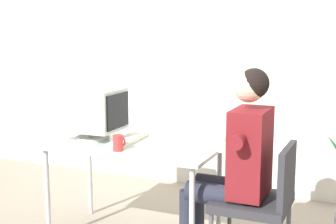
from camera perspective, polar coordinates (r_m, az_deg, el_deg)
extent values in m
cube|color=silver|center=(4.62, 7.40, 9.21)|extent=(8.00, 0.10, 3.00)
cylinder|color=#B7B7BC|center=(3.70, -13.88, -9.36)|extent=(0.04, 0.04, 0.70)
cylinder|color=#B7B7BC|center=(3.18, 2.80, -12.34)|extent=(0.04, 0.04, 0.70)
cylinder|color=#B7B7BC|center=(4.14, -9.10, -7.11)|extent=(0.04, 0.04, 0.70)
cylinder|color=#B7B7BC|center=(3.68, 5.98, -9.23)|extent=(0.04, 0.04, 0.70)
cube|color=silver|center=(3.53, -4.05, -3.90)|extent=(1.24, 0.69, 0.03)
cylinder|color=silver|center=(3.70, -8.72, -2.99)|extent=(0.24, 0.24, 0.02)
cylinder|color=silver|center=(3.69, -8.74, -2.42)|extent=(0.06, 0.06, 0.06)
cube|color=silver|center=(3.66, -8.81, 0.35)|extent=(0.42, 0.35, 0.31)
cube|color=black|center=(3.55, -5.88, 0.12)|extent=(0.01, 0.30, 0.25)
cube|color=beige|center=(3.57, -4.77, -3.35)|extent=(0.17, 0.48, 0.02)
cube|color=beige|center=(3.57, -4.77, -3.10)|extent=(0.14, 0.43, 0.01)
cylinder|color=#4C4C51|center=(3.60, 7.18, -12.27)|extent=(0.03, 0.03, 0.39)
cube|color=#2D2D33|center=(3.28, 9.75, -10.34)|extent=(0.48, 0.48, 0.06)
cube|color=#2D2D33|center=(3.17, 13.71, -7.16)|extent=(0.04, 0.43, 0.36)
cube|color=maroon|center=(3.19, 9.58, -4.67)|extent=(0.22, 0.37, 0.57)
sphere|color=beige|center=(3.11, 9.45, 2.96)|extent=(0.20, 0.20, 0.20)
sphere|color=black|center=(3.10, 10.00, 3.30)|extent=(0.19, 0.19, 0.19)
cylinder|color=#262838|center=(3.24, 5.60, -9.58)|extent=(0.39, 0.14, 0.14)
cylinder|color=#262838|center=(3.40, 6.56, -8.63)|extent=(0.39, 0.14, 0.14)
cylinder|color=#262838|center=(3.38, 2.28, -12.95)|extent=(0.11, 0.11, 0.47)
cylinder|color=#262838|center=(3.54, 3.36, -11.90)|extent=(0.11, 0.11, 0.47)
cylinder|color=maroon|center=(2.96, 8.25, -3.35)|extent=(0.09, 0.14, 0.09)
cylinder|color=maroon|center=(3.37, 10.20, -1.79)|extent=(0.09, 0.14, 0.09)
cylinder|color=beige|center=(3.20, 7.19, -3.22)|extent=(0.09, 0.37, 0.09)
cylinder|color=red|center=(3.32, -5.81, -3.61)|extent=(0.07, 0.07, 0.11)
torus|color=red|center=(3.36, -5.47, -3.47)|extent=(0.07, 0.01, 0.07)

